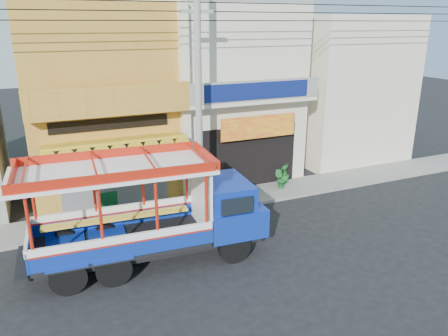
{
  "coord_description": "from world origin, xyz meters",
  "views": [
    {
      "loc": [
        -6.62,
        -11.76,
        7.22
      ],
      "look_at": [
        -0.33,
        2.5,
        2.03
      ],
      "focal_mm": 35.0,
      "sensor_mm": 36.0,
      "label": 1
    }
  ],
  "objects_px": {
    "potted_plant_c": "(284,173)",
    "songthaew_truck": "(164,210)",
    "potted_plant_b": "(280,179)",
    "utility_pole": "(202,86)",
    "green_sign": "(109,208)"
  },
  "relations": [
    {
      "from": "potted_plant_c",
      "to": "songthaew_truck",
      "type": "bearing_deg",
      "value": -48.19
    },
    {
      "from": "songthaew_truck",
      "to": "potted_plant_b",
      "type": "bearing_deg",
      "value": 29.95
    },
    {
      "from": "songthaew_truck",
      "to": "utility_pole",
      "type": "bearing_deg",
      "value": 49.73
    },
    {
      "from": "songthaew_truck",
      "to": "green_sign",
      "type": "distance_m",
      "value": 3.81
    },
    {
      "from": "green_sign",
      "to": "potted_plant_b",
      "type": "xyz_separation_m",
      "value": [
        7.66,
        0.28,
        -0.04
      ]
    },
    {
      "from": "potted_plant_b",
      "to": "potted_plant_c",
      "type": "height_order",
      "value": "potted_plant_c"
    },
    {
      "from": "songthaew_truck",
      "to": "potted_plant_c",
      "type": "bearing_deg",
      "value": 31.44
    },
    {
      "from": "utility_pole",
      "to": "potted_plant_c",
      "type": "xyz_separation_m",
      "value": [
        4.56,
        1.4,
        -4.47
      ]
    },
    {
      "from": "utility_pole",
      "to": "green_sign",
      "type": "relative_size",
      "value": 25.5
    },
    {
      "from": "utility_pole",
      "to": "potted_plant_c",
      "type": "height_order",
      "value": "utility_pole"
    },
    {
      "from": "green_sign",
      "to": "potted_plant_b",
      "type": "distance_m",
      "value": 7.66
    },
    {
      "from": "utility_pole",
      "to": "potted_plant_b",
      "type": "distance_m",
      "value": 6.08
    },
    {
      "from": "utility_pole",
      "to": "songthaew_truck",
      "type": "height_order",
      "value": "utility_pole"
    },
    {
      "from": "songthaew_truck",
      "to": "green_sign",
      "type": "xyz_separation_m",
      "value": [
        -1.21,
        3.44,
        -1.09
      ]
    },
    {
      "from": "utility_pole",
      "to": "potted_plant_b",
      "type": "height_order",
      "value": "utility_pole"
    }
  ]
}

